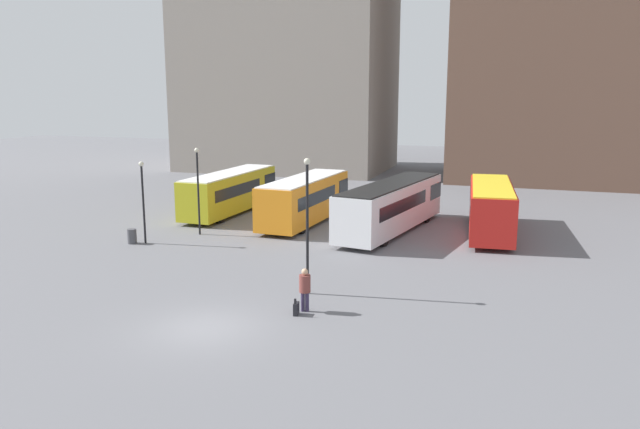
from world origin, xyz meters
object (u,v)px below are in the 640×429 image
Objects in this scene: traveler at (305,286)px; bus_3 at (491,207)px; bus_2 at (392,205)px; bus_0 at (230,191)px; lamp_post_0 at (143,194)px; trash_bin at (132,236)px; lamp_post_1 at (307,216)px; lamp_post_2 at (198,184)px; bus_1 at (305,198)px; suitcase at (296,309)px.

bus_3 is at bearing -27.25° from traveler.
bus_3 is (5.88, 1.28, -0.01)m from bus_2.
bus_0 is 9.90m from lamp_post_0.
traveler reaches higher than trash_bin.
lamp_post_1 reaches higher than lamp_post_2.
bus_1 is at bearing 50.67° from lamp_post_0.
bus_2 is 2.58× the size of lamp_post_0.
bus_3 is at bearing 19.29° from lamp_post_2.
bus_3 is 20.72m from lamp_post_0.
traveler is 15.21m from trash_bin.
lamp_post_0 is at bearing 154.81° from lamp_post_1.
lamp_post_0 is (-12.37, 8.22, 2.60)m from suitcase.
lamp_post_1 is at bearing -25.19° from lamp_post_0.
bus_1 is 2.13× the size of lamp_post_0.
lamp_post_1 is (-6.76, -14.49, 1.79)m from bus_3.
lamp_post_1 reaches higher than bus_2.
bus_0 is 19.23m from lamp_post_1.
lamp_post_1 is 13.24m from lamp_post_2.
bus_1 reaches higher than suitcase.
lamp_post_2 is (-10.71, 10.73, 2.09)m from traveler.
bus_1 is 1.71× the size of lamp_post_1.
bus_1 is 14.21× the size of suitcase.
lamp_post_1 is (-0.88, -13.21, 1.78)m from bus_2.
bus_1 is at bearing 110.16° from lamp_post_1.
lamp_post_0 reaches higher than traveler.
traveler is 14.87m from lamp_post_0.
suitcase is at bearing -46.83° from lamp_post_2.
lamp_post_2 is (-16.82, -5.89, 1.48)m from bus_3.
bus_3 is at bearing 25.42° from lamp_post_0.
trash_bin is at bearing 174.32° from bus_0.
bus_0 is 2.22× the size of lamp_post_0.
bus_0 is at bearing 89.54° from bus_2.
trash_bin is at bearing 141.97° from bus_1.
bus_1 is 10.82m from lamp_post_0.
bus_0 is 21.25m from traveler.
bus_2 is at bearing -93.76° from bus_1.
lamp_post_0 is (-0.58, -9.81, 1.25)m from bus_0.
suitcase is 0.13× the size of lamp_post_2.
lamp_post_0 reaches higher than bus_2.
bus_0 is at bearing 82.04° from bus_3.
traveler is (5.75, -16.05, -0.59)m from bus_1.
suitcase is (-0.43, -15.82, -1.42)m from bus_2.
lamp_post_1 is 1.11× the size of lamp_post_2.
bus_2 reaches higher than traveler.
lamp_post_0 reaches higher than bus_3.
bus_1 is 7.42m from lamp_post_2.
lamp_post_2 is 4.97m from trash_bin.
bus_0 reaches higher than traveler.
lamp_post_2 is at bearing 104.26° from bus_3.
lamp_post_0 is at bearing 143.71° from bus_1.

